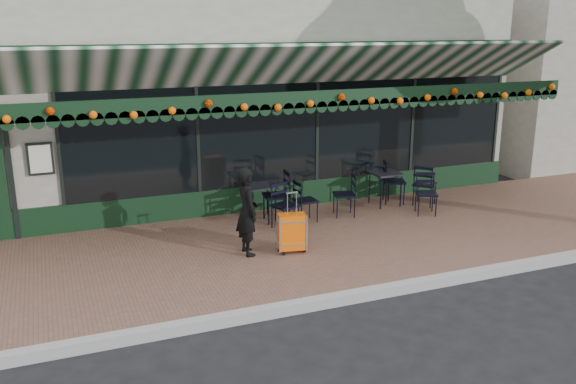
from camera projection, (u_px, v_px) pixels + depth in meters
name	position (u px, v px, depth m)	size (l,w,h in m)	color
ground	(343.00, 300.00, 8.39)	(80.00, 80.00, 0.00)	black
sidewalk	(289.00, 248.00, 10.16)	(18.00, 4.00, 0.15)	brown
curb	(345.00, 298.00, 8.30)	(18.00, 0.16, 0.15)	#9E9E99
restaurant_building	(199.00, 84.00, 14.79)	(12.00, 9.60, 4.50)	gray
woman	(247.00, 211.00, 9.51)	(0.51, 0.34, 1.41)	black
suitcase	(292.00, 232.00, 9.68)	(0.47, 0.32, 0.99)	#F85D07
cafe_table_a	(386.00, 176.00, 12.14)	(0.55, 0.55, 0.67)	black
cafe_table_b	(260.00, 189.00, 11.29)	(0.53, 0.53, 0.65)	black
chair_a_left	(344.00, 195.00, 11.51)	(0.41, 0.41, 0.81)	black
chair_a_right	(394.00, 182.00, 12.34)	(0.44, 0.44, 0.88)	black
chair_a_front	(426.00, 194.00, 11.60)	(0.40, 0.40, 0.80)	black
chair_a_extra	(425.00, 185.00, 12.18)	(0.42, 0.42, 0.85)	black
chair_b_left	(276.00, 196.00, 11.19)	(0.47, 0.47, 0.95)	black
chair_b_right	(306.00, 201.00, 11.18)	(0.39, 0.39, 0.78)	black
chair_b_front	(285.00, 206.00, 10.78)	(0.41, 0.41, 0.82)	black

